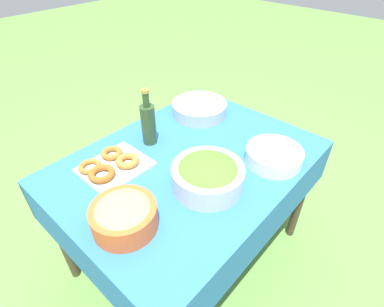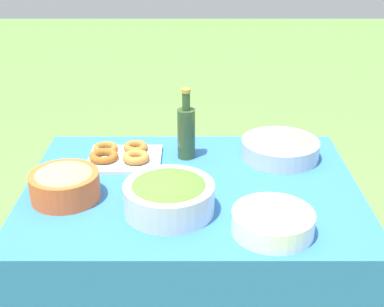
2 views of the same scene
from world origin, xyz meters
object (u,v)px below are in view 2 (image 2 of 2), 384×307
olive_oil_bottle (187,131)px  donut_platter (123,156)px  bread_bowl (66,183)px  pasta_bowl (281,147)px  plate_stack (274,222)px  salad_bowl (170,195)px

olive_oil_bottle → donut_platter: bearing=-173.0°
bread_bowl → pasta_bowl: bearing=22.6°
olive_oil_bottle → bread_bowl: 0.55m
pasta_bowl → olive_oil_bottle: 0.39m
plate_stack → olive_oil_bottle: (-0.28, 0.56, 0.08)m
bread_bowl → plate_stack: bearing=-17.0°
donut_platter → pasta_bowl: bearing=2.5°
olive_oil_bottle → salad_bowl: bearing=-97.2°
salad_bowl → bread_bowl: bearing=166.6°
plate_stack → donut_platter: bearing=135.9°
salad_bowl → plate_stack: (0.33, -0.13, -0.03)m
donut_platter → plate_stack: size_ratio=1.16×
donut_platter → bread_bowl: size_ratio=1.24×
bread_bowl → salad_bowl: bearing=-13.4°
pasta_bowl → plate_stack: 0.56m
salad_bowl → bread_bowl: 0.38m
bread_bowl → olive_oil_bottle: bearing=38.7°
salad_bowl → plate_stack: size_ratio=1.17×
donut_platter → plate_stack: (0.54, -0.53, 0.02)m
salad_bowl → pasta_bowl: salad_bowl is taller
pasta_bowl → salad_bowl: bearing=-135.9°
olive_oil_bottle → bread_bowl: (-0.43, -0.34, -0.05)m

